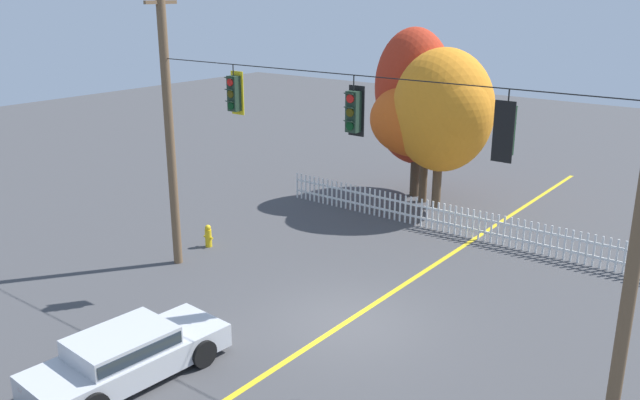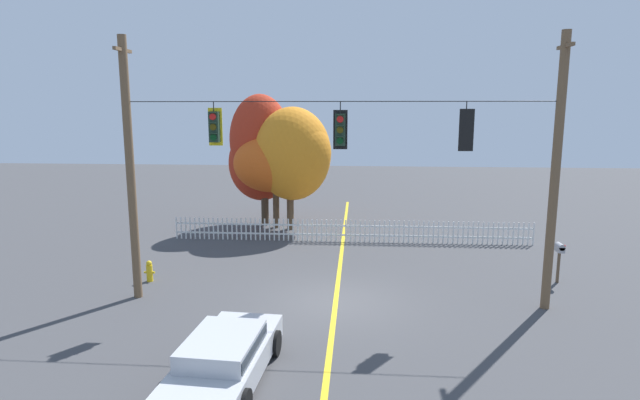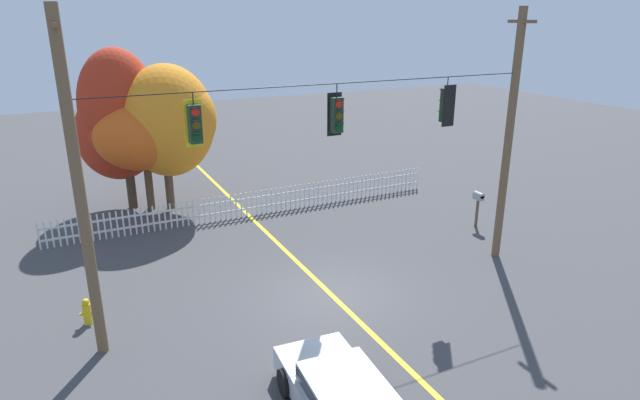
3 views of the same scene
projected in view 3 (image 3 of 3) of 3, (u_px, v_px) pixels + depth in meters
name	position (u px, v px, depth m)	size (l,w,h in m)	color
ground	(332.00, 295.00, 16.38)	(80.00, 80.00, 0.00)	#424244
lane_centerline_stripe	(332.00, 295.00, 16.38)	(0.16, 36.00, 0.01)	gold
signal_support_span	(333.00, 160.00, 15.01)	(13.26, 1.10, 8.30)	brown
traffic_signal_eastbound_side	(195.00, 124.00, 13.03)	(0.43, 0.38, 1.34)	black
traffic_signal_southbound_primary	(336.00, 115.00, 14.66)	(0.43, 0.38, 1.43)	black
traffic_signal_northbound_primary	(446.00, 105.00, 16.18)	(0.43, 0.38, 1.45)	black
white_picket_fence	(256.00, 203.00, 22.83)	(16.58, 0.06, 1.04)	white
autumn_maple_near_fence	(124.00, 123.00, 22.56)	(4.26, 3.80, 6.85)	#473828
autumn_maple_mid	(143.00, 126.00, 22.33)	(3.90, 3.88, 5.62)	brown
autumn_oak_far_east	(171.00, 121.00, 22.33)	(3.86, 3.75, 6.21)	brown
fire_hydrant	(87.00, 312.00, 14.75)	(0.38, 0.22, 0.77)	gold
roadside_mailbox	(478.00, 199.00, 21.34)	(0.25, 0.44, 1.44)	brown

